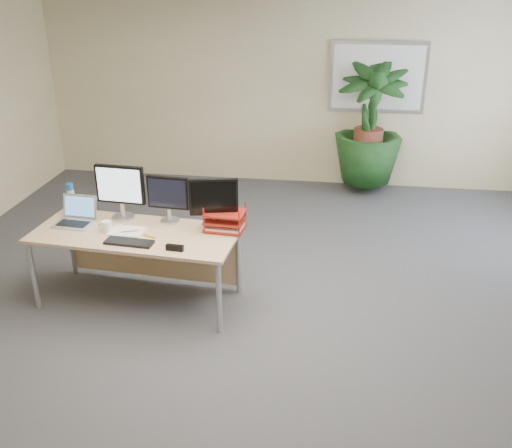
# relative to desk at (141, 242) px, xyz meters

# --- Properties ---
(floor) EXTENTS (8.00, 8.00, 0.00)m
(floor) POSITION_rel_desk_xyz_m (1.05, -0.55, -0.56)
(floor) COLOR #424247
(floor) RESTS_ON ground
(back_wall) EXTENTS (7.00, 0.04, 2.70)m
(back_wall) POSITION_rel_desk_xyz_m (1.05, 3.45, 0.79)
(back_wall) COLOR beige
(back_wall) RESTS_ON floor
(ceiling) EXTENTS (7.00, 8.00, 0.02)m
(ceiling) POSITION_rel_desk_xyz_m (1.05, -0.55, 2.14)
(ceiling) COLOR silver
(ceiling) RESTS_ON back_wall
(whiteboard) EXTENTS (1.30, 0.04, 0.95)m
(whiteboard) POSITION_rel_desk_xyz_m (2.25, 3.41, 0.99)
(whiteboard) COLOR silver
(whiteboard) RESTS_ON back_wall
(desk) EXTENTS (1.91, 0.92, 0.71)m
(desk) POSITION_rel_desk_xyz_m (0.00, 0.00, 0.00)
(desk) COLOR tan
(desk) RESTS_ON floor
(floor_plant) EXTENTS (0.93, 0.93, 1.50)m
(floor_plant) POSITION_rel_desk_xyz_m (2.18, 3.15, 0.19)
(floor_plant) COLOR #163C15
(floor_plant) RESTS_ON floor
(monitor_left) EXTENTS (0.47, 0.21, 0.53)m
(monitor_left) POSITION_rel_desk_xyz_m (-0.22, 0.19, 0.45)
(monitor_left) COLOR #B7B7BC
(monitor_left) RESTS_ON desk
(monitor_right) EXTENTS (0.40, 0.18, 0.44)m
(monitor_right) POSITION_rel_desk_xyz_m (0.24, 0.18, 0.40)
(monitor_right) COLOR #B7B7BC
(monitor_right) RESTS_ON desk
(monitor_dark) EXTENTS (0.44, 0.20, 0.49)m
(monitor_dark) POSITION_rel_desk_xyz_m (0.69, 0.06, 0.43)
(monitor_dark) COLOR #B7B7BC
(monitor_dark) RESTS_ON desk
(laptop) EXTENTS (0.36, 0.32, 0.24)m
(laptop) POSITION_rel_desk_xyz_m (-0.62, 0.03, 0.21)
(laptop) COLOR silver
(laptop) RESTS_ON desk
(keyboard) EXTENTS (0.43, 0.17, 0.02)m
(keyboard) POSITION_rel_desk_xyz_m (0.02, -0.33, 0.16)
(keyboard) COLOR black
(keyboard) RESTS_ON desk
(coffee_mug) EXTENTS (0.13, 0.09, 0.10)m
(coffee_mug) POSITION_rel_desk_xyz_m (-0.27, -0.12, 0.20)
(coffee_mug) COLOR white
(coffee_mug) RESTS_ON desk
(spiral_notebook) EXTENTS (0.31, 0.24, 0.01)m
(spiral_notebook) POSITION_rel_desk_xyz_m (-0.08, -0.11, 0.16)
(spiral_notebook) COLOR white
(spiral_notebook) RESTS_ON desk
(orange_pen) EXTENTS (0.14, 0.07, 0.01)m
(orange_pen) POSITION_rel_desk_xyz_m (-0.05, -0.13, 0.17)
(orange_pen) COLOR #D44C17
(orange_pen) RESTS_ON spiral_notebook
(yellow_highlighter) EXTENTS (0.13, 0.06, 0.02)m
(yellow_highlighter) POSITION_rel_desk_xyz_m (0.16, -0.18, 0.16)
(yellow_highlighter) COLOR yellow
(yellow_highlighter) RESTS_ON desk
(water_bottle) EXTENTS (0.08, 0.08, 0.29)m
(water_bottle) POSITION_rel_desk_xyz_m (-0.77, 0.27, 0.29)
(water_bottle) COLOR silver
(water_bottle) RESTS_ON desk
(letter_tray) EXTENTS (0.38, 0.30, 0.17)m
(letter_tray) POSITION_rel_desk_xyz_m (0.79, 0.07, 0.23)
(letter_tray) COLOR maroon
(letter_tray) RESTS_ON desk
(stapler) EXTENTS (0.16, 0.05, 0.05)m
(stapler) POSITION_rel_desk_xyz_m (0.45, -0.41, 0.17)
(stapler) COLOR black
(stapler) RESTS_ON desk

